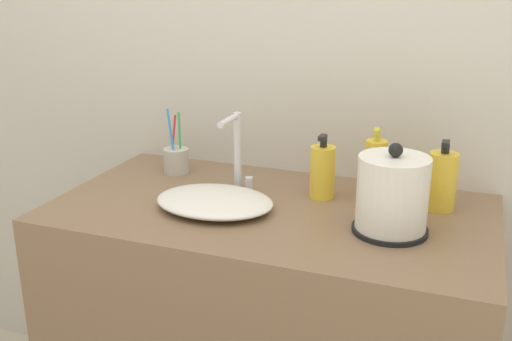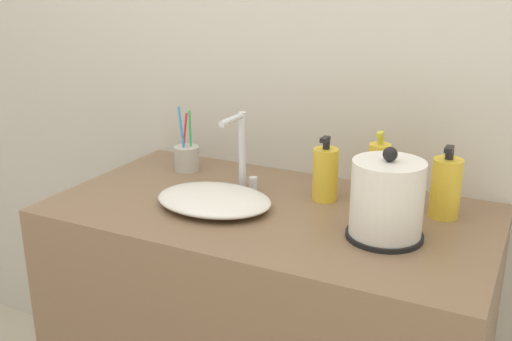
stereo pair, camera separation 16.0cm
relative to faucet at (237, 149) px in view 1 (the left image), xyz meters
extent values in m
cube|color=beige|center=(0.13, 0.25, 0.28)|extent=(6.00, 0.04, 2.60)
ellipsoid|color=silver|center=(0.00, -0.15, -0.10)|extent=(0.32, 0.25, 0.04)
cylinder|color=silver|center=(0.00, 0.01, -0.01)|extent=(0.02, 0.02, 0.23)
cylinder|color=silver|center=(0.00, -0.05, 0.09)|extent=(0.02, 0.12, 0.02)
cylinder|color=silver|center=(0.03, 0.01, -0.11)|extent=(0.02, 0.02, 0.04)
cylinder|color=black|center=(0.46, -0.14, -0.12)|extent=(0.19, 0.19, 0.01)
cylinder|color=white|center=(0.46, -0.14, -0.03)|extent=(0.17, 0.17, 0.19)
sphere|color=black|center=(0.46, -0.14, 0.08)|extent=(0.03, 0.03, 0.03)
cylinder|color=#B7B2A8|center=(-0.24, 0.08, -0.09)|extent=(0.08, 0.08, 0.08)
cylinder|color=#338CE0|center=(-0.25, 0.07, -0.01)|extent=(0.04, 0.02, 0.17)
cylinder|color=#E5333F|center=(-0.26, 0.09, -0.02)|extent=(0.02, 0.02, 0.15)
cylinder|color=green|center=(-0.23, 0.09, -0.01)|extent=(0.01, 0.02, 0.17)
cylinder|color=gold|center=(0.24, 0.03, -0.05)|extent=(0.07, 0.07, 0.15)
cylinder|color=black|center=(0.24, 0.03, 0.03)|extent=(0.02, 0.02, 0.02)
cube|color=black|center=(0.24, 0.02, 0.05)|extent=(0.02, 0.04, 0.01)
cylinder|color=gold|center=(0.56, 0.06, -0.05)|extent=(0.08, 0.08, 0.16)
cylinder|color=black|center=(0.56, 0.06, 0.04)|extent=(0.02, 0.02, 0.02)
cube|color=black|center=(0.56, 0.04, 0.06)|extent=(0.02, 0.04, 0.01)
cylinder|color=gold|center=(0.38, 0.06, -0.04)|extent=(0.06, 0.06, 0.17)
cylinder|color=gold|center=(0.38, 0.06, 0.06)|extent=(0.02, 0.02, 0.02)
cube|color=gold|center=(0.38, 0.05, 0.08)|extent=(0.01, 0.03, 0.01)
camera|label=1|loc=(0.63, -1.51, 0.48)|focal=42.00mm
camera|label=2|loc=(0.77, -1.45, 0.48)|focal=42.00mm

